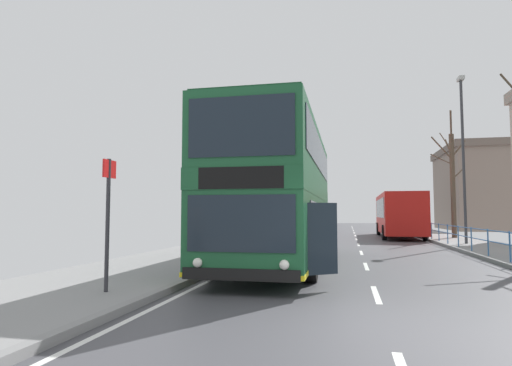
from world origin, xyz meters
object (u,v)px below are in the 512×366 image
Objects in this scene: bus_stop_sign_near at (108,209)px; bare_tree_far_00 at (452,180)px; double_decker_bus_main at (281,195)px; street_lamp_far_side at (463,147)px; background_building_01 at (496,188)px; background_bus_far_lane at (399,214)px.

bare_tree_far_00 is at bearing 62.47° from bus_stop_sign_near.
double_decker_bus_main is 1.27× the size of street_lamp_far_side.
double_decker_bus_main is 1.38× the size of bare_tree_far_00.
bare_tree_far_00 reaches higher than bus_stop_sign_near.
background_building_01 is (8.49, 18.96, 0.49)m from bare_tree_far_00.
street_lamp_far_side is at bearing -97.26° from bare_tree_far_00.
street_lamp_far_side is 1.09× the size of bare_tree_far_00.
street_lamp_far_side is 0.71× the size of background_building_01.
bus_stop_sign_near is 0.33× the size of bare_tree_far_00.
background_building_01 is (9.22, 24.66, -0.78)m from street_lamp_far_side.
street_lamp_far_side reaches higher than bus_stop_sign_near.
street_lamp_far_side reaches higher than bare_tree_far_00.
background_building_01 is at bearing 69.51° from street_lamp_far_side.
background_bus_far_lane is (5.67, 17.78, -0.65)m from double_decker_bus_main.
bare_tree_far_00 is at bearing -35.10° from background_bus_far_lane.
bare_tree_far_00 is (11.33, 21.74, 2.09)m from bus_stop_sign_near.
bare_tree_far_00 is (8.80, 15.59, 1.56)m from double_decker_bus_main.
background_building_01 reaches higher than bare_tree_far_00.
street_lamp_far_side is at bearing -73.09° from background_bus_far_lane.
bare_tree_far_00 is (3.13, -2.20, 2.20)m from background_bus_far_lane.
double_decker_bus_main reaches higher than bus_stop_sign_near.
street_lamp_far_side is 26.34m from background_building_01.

